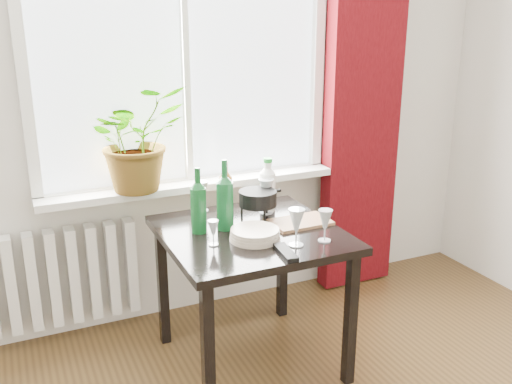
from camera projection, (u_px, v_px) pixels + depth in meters
name	position (u px, v px, depth m)	size (l,w,h in m)	color
window	(184.00, 44.00, 3.09)	(1.72, 0.08, 1.62)	white
windowsill	(193.00, 184.00, 3.26)	(1.72, 0.20, 0.04)	white
curtain	(364.00, 91.00, 3.53)	(0.50, 0.12, 2.56)	#3B0509
radiator	(63.00, 277.00, 3.13)	(0.80, 0.10, 0.55)	silver
table	(251.00, 248.00, 2.84)	(0.85, 0.85, 0.74)	black
potted_plant	(137.00, 139.00, 3.02)	(0.51, 0.44, 0.57)	#2D651B
wine_bottle_left	(198.00, 200.00, 2.74)	(0.08, 0.08, 0.33)	#0D481C
wine_bottle_right	(225.00, 194.00, 2.78)	(0.08, 0.08, 0.36)	#0D471E
bottle_amber	(226.00, 186.00, 3.03)	(0.07, 0.07, 0.29)	brown
cleaning_bottle	(268.00, 184.00, 3.05)	(0.08, 0.08, 0.30)	white
wineglass_front_right	(296.00, 227.00, 2.60)	(0.08, 0.08, 0.18)	silver
wineglass_far_right	(325.00, 225.00, 2.66)	(0.07, 0.07, 0.16)	#B1B8BF
wineglass_back_center	(266.00, 196.00, 3.02)	(0.08, 0.08, 0.20)	silver
wineglass_back_left	(202.00, 196.00, 3.06)	(0.07, 0.07, 0.17)	silver
wineglass_front_left	(213.00, 233.00, 2.62)	(0.05, 0.05, 0.12)	#B2BBC0
plate_stack	(255.00, 234.00, 2.69)	(0.24, 0.24, 0.05)	beige
fondue_pot	(258.00, 205.00, 2.95)	(0.22, 0.20, 0.15)	black
tv_remote	(286.00, 252.00, 2.53)	(0.05, 0.19, 0.02)	black
cutting_board	(300.00, 222.00, 2.90)	(0.30, 0.19, 0.02)	#946643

